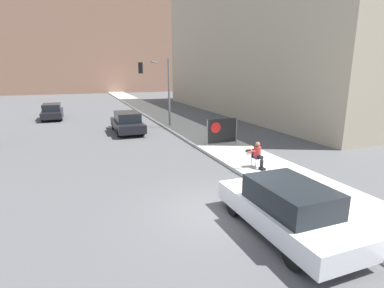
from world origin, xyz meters
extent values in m
plane|color=#4F4F51|center=(0.00, 0.00, 0.00)|extent=(160.00, 160.00, 0.00)
cube|color=beige|center=(3.92, 15.00, 0.08)|extent=(3.06, 90.00, 0.16)
cube|color=#936B56|center=(-2.00, 62.08, 13.56)|extent=(52.00, 12.00, 27.11)
cube|color=tan|center=(15.04, 20.41, 7.78)|extent=(10.00, 32.00, 15.56)
cylinder|color=#474C56|center=(3.28, 2.98, 0.38)|extent=(0.03, 0.03, 0.43)
cylinder|color=#474C56|center=(3.65, 2.98, 0.38)|extent=(0.03, 0.03, 0.43)
cylinder|color=#474C56|center=(3.28, 3.35, 0.38)|extent=(0.03, 0.03, 0.43)
cylinder|color=#474C56|center=(3.65, 3.35, 0.38)|extent=(0.03, 0.03, 0.43)
cube|color=navy|center=(3.46, 3.17, 0.61)|extent=(0.40, 0.40, 0.02)
cube|color=navy|center=(3.46, 3.36, 0.81)|extent=(0.40, 0.02, 0.38)
cylinder|color=black|center=(3.46, 3.01, 0.71)|extent=(0.18, 0.42, 0.18)
cylinder|color=black|center=(3.46, 2.80, 0.38)|extent=(0.16, 0.16, 0.43)
cube|color=black|center=(3.46, 2.74, 0.21)|extent=(0.20, 0.28, 0.10)
cylinder|color=#B23333|center=(3.46, 3.20, 0.88)|extent=(0.34, 0.34, 0.52)
sphere|color=#936B4C|center=(3.46, 3.20, 1.25)|extent=(0.22, 0.22, 0.22)
cylinder|color=#B23333|center=(3.13, 3.12, 0.96)|extent=(0.45, 0.09, 0.09)
cube|color=#EAE5C6|center=(2.93, 3.12, 1.02)|extent=(0.35, 0.02, 0.42)
cube|color=black|center=(2.93, 3.11, 1.02)|extent=(0.27, 0.01, 0.10)
cylinder|color=slate|center=(2.98, 7.71, 0.94)|extent=(0.06, 0.06, 1.56)
cylinder|color=slate|center=(4.93, 7.71, 0.94)|extent=(0.06, 0.06, 1.56)
cube|color=black|center=(3.95, 7.71, 0.99)|extent=(1.95, 0.02, 1.46)
cylinder|color=red|center=(3.52, 7.69, 1.21)|extent=(0.64, 0.01, 0.64)
cylinder|color=slate|center=(2.93, 15.04, 2.79)|extent=(0.16, 0.16, 5.26)
cylinder|color=slate|center=(1.92, 15.51, 5.12)|extent=(1.03, 2.05, 0.11)
cube|color=black|center=(0.92, 15.97, 4.70)|extent=(0.40, 0.40, 0.84)
sphere|color=green|center=(0.92, 15.97, 4.42)|extent=(0.18, 0.18, 0.18)
cube|color=silver|center=(1.13, -1.76, 0.56)|extent=(1.87, 4.61, 0.58)
cube|color=black|center=(1.13, -1.94, 1.19)|extent=(1.61, 2.40, 0.67)
cylinder|color=black|center=(0.30, -0.33, 0.32)|extent=(0.22, 0.64, 0.64)
cylinder|color=black|center=(1.96, -0.33, 0.32)|extent=(0.22, 0.64, 0.64)
cylinder|color=black|center=(0.30, -3.19, 0.32)|extent=(0.22, 0.64, 0.64)
cylinder|color=black|center=(1.96, -3.19, 0.32)|extent=(0.22, 0.64, 0.64)
cube|color=black|center=(-0.62, 14.23, 0.57)|extent=(1.88, 4.80, 0.59)
cube|color=black|center=(-0.62, 14.04, 1.20)|extent=(1.62, 2.49, 0.68)
cylinder|color=black|center=(-1.45, 15.72, 0.32)|extent=(0.22, 0.64, 0.64)
cylinder|color=black|center=(0.21, 15.72, 0.32)|extent=(0.22, 0.64, 0.64)
cylinder|color=black|center=(-1.45, 12.74, 0.32)|extent=(0.22, 0.64, 0.64)
cylinder|color=black|center=(0.21, 12.74, 0.32)|extent=(0.22, 0.64, 0.64)
cube|color=black|center=(-6.20, 23.21, 0.55)|extent=(1.78, 4.71, 0.55)
cube|color=black|center=(-6.20, 23.03, 1.14)|extent=(1.53, 2.45, 0.65)
cylinder|color=black|center=(-6.98, 24.68, 0.32)|extent=(0.22, 0.64, 0.64)
cylinder|color=black|center=(-5.42, 24.68, 0.32)|extent=(0.22, 0.64, 0.64)
cylinder|color=black|center=(-6.98, 21.75, 0.32)|extent=(0.22, 0.64, 0.64)
cylinder|color=black|center=(-5.42, 21.75, 0.32)|extent=(0.22, 0.64, 0.64)
camera|label=1|loc=(-4.13, -8.02, 4.51)|focal=28.00mm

